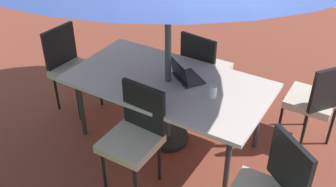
{
  "coord_description": "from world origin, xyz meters",
  "views": [
    {
      "loc": [
        -1.69,
        2.81,
        2.74
      ],
      "look_at": [
        0.0,
        0.0,
        0.6
      ],
      "focal_mm": 42.04,
      "sensor_mm": 36.0,
      "label": 1
    }
  ],
  "objects": [
    {
      "name": "chair_south",
      "position": [
        -0.04,
        -0.74,
        0.55
      ],
      "size": [
        0.48,
        0.49,
        0.98
      ],
      "rotation": [
        0.0,
        0.0,
        -0.12
      ],
      "color": "beige",
      "rests_on": "ground_plane"
    },
    {
      "name": "chair_southwest",
      "position": [
        -1.28,
        -0.74,
        0.55
      ],
      "size": [
        0.58,
        0.58,
        0.98
      ],
      "rotation": [
        0.0,
        0.0,
        0.93
      ],
      "color": "beige",
      "rests_on": "ground_plane"
    },
    {
      "name": "dining_table",
      "position": [
        0.0,
        0.0,
        0.7
      ],
      "size": [
        1.97,
        1.07,
        0.74
      ],
      "color": "silver",
      "rests_on": "ground_plane"
    },
    {
      "name": "chair_east",
      "position": [
        1.29,
        0.01,
        0.55
      ],
      "size": [
        0.47,
        0.46,
        0.98
      ],
      "rotation": [
        0.0,
        0.0,
        4.65
      ],
      "color": "beige",
      "rests_on": "ground_plane"
    },
    {
      "name": "ground_plane",
      "position": [
        0.0,
        0.0,
        -0.01
      ],
      "size": [
        10.0,
        10.0,
        0.02
      ],
      "primitive_type": "cube",
      "color": "brown"
    },
    {
      "name": "cup",
      "position": [
        -0.5,
        0.04,
        0.8
      ],
      "size": [
        0.08,
        0.08,
        0.12
      ],
      "primitive_type": "cylinder",
      "color": "white",
      "rests_on": "dining_table"
    },
    {
      "name": "laptop",
      "position": [
        -0.13,
        -0.1,
        0.79
      ],
      "size": [
        0.4,
        0.38,
        0.21
      ],
      "rotation": [
        0.0,
        0.0,
        -0.6
      ],
      "color": "#2D2D33",
      "rests_on": "dining_table"
    },
    {
      "name": "chair_north",
      "position": [
        -0.05,
        0.65,
        0.55
      ],
      "size": [
        0.46,
        0.47,
        0.98
      ],
      "rotation": [
        0.0,
        0.0,
        3.09
      ],
      "color": "beige",
      "rests_on": "ground_plane"
    }
  ]
}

